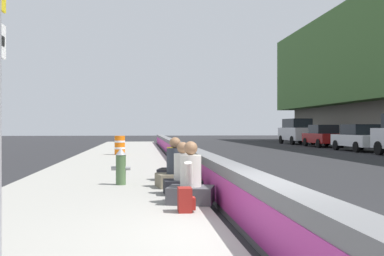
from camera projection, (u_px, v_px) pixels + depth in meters
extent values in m
plane|color=#232326|center=(268.00, 245.00, 6.18)|extent=(160.00, 160.00, 0.00)
cube|color=gray|center=(59.00, 245.00, 5.90)|extent=(80.00, 4.40, 0.14)
cube|color=slate|center=(268.00, 212.00, 6.18)|extent=(76.00, 0.44, 0.85)
cube|color=#B2338C|center=(251.00, 216.00, 6.16)|extent=(74.48, 0.01, 0.54)
cube|color=black|center=(0.00, 39.00, 4.91)|extent=(0.30, 0.01, 0.10)
cylinder|color=#47663D|center=(121.00, 170.00, 11.47)|extent=(0.24, 0.24, 0.72)
cone|color=gray|center=(121.00, 152.00, 11.47)|extent=(0.26, 0.26, 0.16)
cylinder|color=gray|center=(128.00, 168.00, 11.49)|extent=(0.10, 0.12, 0.10)
cylinder|color=gray|center=(114.00, 168.00, 11.46)|extent=(0.10, 0.12, 0.10)
cube|color=#424247|center=(191.00, 195.00, 8.69)|extent=(0.87, 0.96, 0.30)
cylinder|color=beige|center=(191.00, 171.00, 8.69)|extent=(0.39, 0.39, 0.58)
sphere|color=#8E6647|center=(191.00, 148.00, 8.69)|extent=(0.25, 0.25, 0.25)
cylinder|color=beige|center=(192.00, 173.00, 8.91)|extent=(0.32, 0.21, 0.51)
cylinder|color=beige|center=(189.00, 175.00, 8.48)|extent=(0.32, 0.21, 0.51)
cube|color=black|center=(183.00, 187.00, 9.90)|extent=(0.68, 0.79, 0.29)
cylinder|color=beige|center=(183.00, 167.00, 9.90)|extent=(0.37, 0.37, 0.55)
sphere|color=#8E6647|center=(183.00, 148.00, 9.90)|extent=(0.24, 0.24, 0.24)
cylinder|color=beige|center=(182.00, 169.00, 10.10)|extent=(0.28, 0.14, 0.48)
cylinder|color=beige|center=(184.00, 170.00, 9.69)|extent=(0.28, 0.14, 0.48)
cube|color=#706651|center=(175.00, 180.00, 11.05)|extent=(0.83, 0.93, 0.31)
cylinder|color=#333842|center=(175.00, 161.00, 11.05)|extent=(0.40, 0.40, 0.59)
sphere|color=#8E6647|center=(175.00, 143.00, 11.05)|extent=(0.26, 0.26, 0.26)
cylinder|color=#333842|center=(173.00, 163.00, 11.26)|extent=(0.32, 0.19, 0.52)
cylinder|color=#333842|center=(177.00, 164.00, 10.84)|extent=(0.32, 0.19, 0.52)
cube|color=black|center=(174.00, 174.00, 12.51)|extent=(0.86, 0.94, 0.30)
cylinder|color=gold|center=(174.00, 158.00, 12.51)|extent=(0.38, 0.38, 0.56)
sphere|color=brown|center=(174.00, 142.00, 12.51)|extent=(0.25, 0.25, 0.25)
cylinder|color=gold|center=(176.00, 160.00, 12.72)|extent=(0.31, 0.20, 0.50)
cylinder|color=gold|center=(173.00, 161.00, 12.30)|extent=(0.31, 0.20, 0.50)
cube|color=maroon|center=(185.00, 200.00, 7.80)|extent=(0.32, 0.22, 0.40)
cube|color=maroon|center=(193.00, 203.00, 7.81)|extent=(0.22, 0.06, 0.20)
cylinder|color=orange|center=(120.00, 145.00, 24.00)|extent=(0.52, 0.52, 0.95)
cylinder|color=white|center=(120.00, 141.00, 24.00)|extent=(0.54, 0.54, 0.10)
cylinder|color=white|center=(120.00, 148.00, 24.00)|extent=(0.54, 0.54, 0.10)
cylinder|color=black|center=(379.00, 148.00, 25.92)|extent=(0.77, 0.25, 0.76)
cube|color=silver|center=(359.00, 140.00, 30.18)|extent=(4.54, 1.89, 0.72)
cube|color=black|center=(360.00, 129.00, 30.08)|extent=(2.23, 1.66, 0.66)
cylinder|color=black|center=(336.00, 145.00, 31.50)|extent=(0.66, 0.23, 0.66)
cylinder|color=black|center=(361.00, 145.00, 31.72)|extent=(0.66, 0.23, 0.66)
cylinder|color=black|center=(357.00, 147.00, 28.65)|extent=(0.66, 0.23, 0.66)
cylinder|color=black|center=(384.00, 147.00, 28.86)|extent=(0.66, 0.23, 0.66)
cube|color=maroon|center=(323.00, 138.00, 36.56)|extent=(4.51, 1.83, 0.72)
cube|color=black|center=(323.00, 129.00, 36.46)|extent=(2.21, 1.64, 0.66)
cylinder|color=black|center=(306.00, 142.00, 37.91)|extent=(0.66, 0.22, 0.66)
cylinder|color=black|center=(327.00, 142.00, 38.08)|extent=(0.66, 0.22, 0.66)
cylinder|color=black|center=(319.00, 143.00, 35.04)|extent=(0.66, 0.22, 0.66)
cylinder|color=black|center=(341.00, 143.00, 35.21)|extent=(0.66, 0.22, 0.66)
cube|color=silver|center=(297.00, 134.00, 42.61)|extent=(4.84, 2.03, 1.10)
cube|color=black|center=(297.00, 123.00, 42.50)|extent=(3.14, 1.80, 0.80)
cylinder|color=black|center=(281.00, 140.00, 44.01)|extent=(0.76, 0.24, 0.76)
cylinder|color=black|center=(300.00, 139.00, 44.25)|extent=(0.76, 0.24, 0.76)
cylinder|color=black|center=(292.00, 140.00, 40.96)|extent=(0.76, 0.24, 0.76)
cylinder|color=black|center=(313.00, 140.00, 41.20)|extent=(0.76, 0.24, 0.76)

